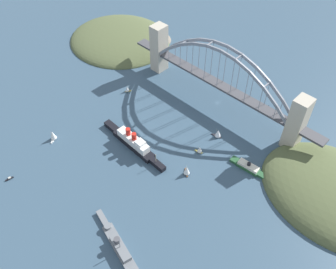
{
  "coord_description": "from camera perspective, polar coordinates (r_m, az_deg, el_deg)",
  "views": [
    {
      "loc": [
        -172.27,
        258.44,
        268.76
      ],
      "look_at": [
        0.0,
        79.07,
        8.0
      ],
      "focal_mm": 39.14,
      "sensor_mm": 36.0,
      "label": 1
    }
  ],
  "objects": [
    {
      "name": "small_boat_4",
      "position": [
        353.88,
        4.94,
        -2.34
      ],
      "size": [
        8.29,
        5.47,
        8.26
      ],
      "color": "gold",
      "rests_on": "ground"
    },
    {
      "name": "headland_east_shore",
      "position": [
        513.09,
        -7.2,
        14.4
      ],
      "size": [
        138.85,
        128.82,
        20.24
      ],
      "color": "#515B38",
      "rests_on": "ground"
    },
    {
      "name": "harbor_arch_bridge",
      "position": [
        391.82,
        8.12,
        8.27
      ],
      "size": [
        243.36,
        16.55,
        70.83
      ],
      "color": "#BCB29E",
      "rests_on": "ground"
    },
    {
      "name": "harbor_ferry_steamer",
      "position": [
        348.78,
        12.34,
        -4.93
      ],
      "size": [
        36.59,
        10.15,
        7.92
      ],
      "color": "#23512D",
      "rests_on": "ground"
    },
    {
      "name": "naval_cruiser",
      "position": [
        298.92,
        -7.45,
        -17.19
      ],
      "size": [
        80.7,
        23.96,
        17.01
      ],
      "color": "slate",
      "rests_on": "ground"
    },
    {
      "name": "small_boat_2",
      "position": [
        369.37,
        7.78,
        0.2
      ],
      "size": [
        11.02,
        7.07,
        10.43
      ],
      "color": "black",
      "rests_on": "ground"
    },
    {
      "name": "small_boat_0",
      "position": [
        380.51,
        -17.49,
        -0.09
      ],
      "size": [
        7.89,
        9.94,
        12.33
      ],
      "color": "silver",
      "rests_on": "ground"
    },
    {
      "name": "ocean_liner",
      "position": [
        357.79,
        -5.44,
        -1.23
      ],
      "size": [
        86.78,
        12.47,
        19.72
      ],
      "color": "black",
      "rests_on": "ground"
    },
    {
      "name": "small_boat_1",
      "position": [
        334.93,
        2.94,
        -5.58
      ],
      "size": [
        9.34,
        8.4,
        11.51
      ],
      "color": "brown",
      "rests_on": "ground"
    },
    {
      "name": "seaplane_taxiing_near_bridge",
      "position": [
        410.09,
        14.94,
        3.93
      ],
      "size": [
        9.56,
        8.37,
        4.95
      ],
      "color": "#B7B7B2",
      "rests_on": "ground"
    },
    {
      "name": "small_boat_3",
      "position": [
        364.24,
        -23.46,
        -6.31
      ],
      "size": [
        2.69,
        7.74,
        2.22
      ],
      "color": "black",
      "rests_on": "ground"
    },
    {
      "name": "ground_plane",
      "position": [
        410.73,
        7.69,
        4.99
      ],
      "size": [
        1400.0,
        1400.0,
        0.0
      ],
      "primitive_type": "plane",
      "color": "#385166"
    },
    {
      "name": "small_boat_5",
      "position": [
        421.41,
        -6.38,
        7.11
      ],
      "size": [
        5.76,
        7.02,
        8.68
      ],
      "color": "gold",
      "rests_on": "ground"
    }
  ]
}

